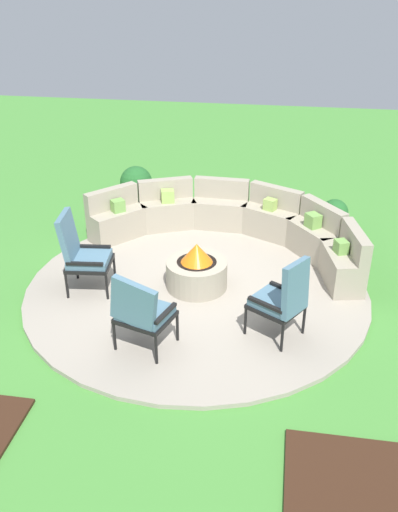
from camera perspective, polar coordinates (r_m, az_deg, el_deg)
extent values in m
plane|color=#478C38|center=(7.95, -0.23, -3.53)|extent=(24.00, 24.00, 0.00)
cylinder|color=#9E9384|center=(7.93, -0.23, -3.35)|extent=(4.87, 4.87, 0.06)
cube|color=#382114|center=(5.58, 18.36, -21.80)|extent=(1.71, 1.09, 0.04)
cylinder|color=#9E937F|center=(7.81, -0.24, -1.90)|extent=(0.87, 0.87, 0.40)
cylinder|color=black|center=(7.73, -0.24, -0.79)|extent=(0.57, 0.57, 0.06)
cone|color=orange|center=(7.65, -0.24, 0.33)|extent=(0.45, 0.45, 0.28)
cube|color=#9E937F|center=(8.14, 14.58, -1.20)|extent=(0.64, 1.02, 0.50)
cube|color=#9E937F|center=(8.00, 15.93, 1.46)|extent=(0.35, 0.95, 0.34)
cube|color=#9E937F|center=(8.85, 11.78, 1.59)|extent=(0.93, 1.02, 0.50)
cube|color=#9E937F|center=(8.76, 12.78, 4.24)|extent=(0.70, 0.85, 0.34)
cube|color=#9E937F|center=(9.36, 7.42, 3.49)|extent=(1.04, 0.83, 0.50)
cube|color=#9E937F|center=(9.32, 8.02, 6.13)|extent=(0.91, 0.57, 0.34)
cube|color=#9E937F|center=(9.63, 2.20, 4.43)|extent=(0.96, 0.48, 0.50)
cube|color=#9E937F|center=(9.60, 2.38, 7.07)|extent=(0.95, 0.19, 0.34)
cube|color=#9E937F|center=(9.61, -3.28, 4.36)|extent=(1.04, 0.79, 0.50)
cube|color=#9E937F|center=(9.59, -3.52, 7.00)|extent=(0.93, 0.52, 0.34)
cube|color=#9E937F|center=(9.32, -8.43, 3.30)|extent=(0.96, 1.01, 0.50)
cube|color=#9E937F|center=(9.27, -9.09, 5.94)|extent=(0.74, 0.82, 0.34)
cube|color=#70A34C|center=(9.14, -8.41, 5.19)|extent=(0.26, 0.26, 0.20)
cube|color=#93B756|center=(9.19, 7.39, 5.33)|extent=(0.24, 0.23, 0.19)
cube|color=#70A34C|center=(7.97, 14.53, 0.94)|extent=(0.22, 0.23, 0.19)
cube|color=#93B756|center=(9.43, -3.27, 6.23)|extent=(0.26, 0.24, 0.22)
cube|color=#70A34C|center=(8.67, 11.75, 3.63)|extent=(0.28, 0.28, 0.22)
cylinder|color=black|center=(8.09, -8.77, -1.23)|extent=(0.04, 0.04, 0.38)
cylinder|color=black|center=(7.64, -9.53, -3.20)|extent=(0.04, 0.04, 0.38)
cylinder|color=black|center=(8.22, -12.58, -1.11)|extent=(0.04, 0.04, 0.38)
cylinder|color=black|center=(7.78, -13.56, -3.04)|extent=(0.04, 0.04, 0.38)
cube|color=black|center=(7.82, -11.26, -0.75)|extent=(0.65, 0.64, 0.05)
cube|color=slate|center=(7.79, -11.30, -0.30)|extent=(0.60, 0.58, 0.09)
cube|color=slate|center=(7.72, -13.37, 1.79)|extent=(0.23, 0.55, 0.73)
cube|color=black|center=(7.98, -10.93, 0.98)|extent=(0.51, 0.10, 0.04)
cube|color=black|center=(7.54, -11.79, -0.80)|extent=(0.51, 0.10, 0.04)
cylinder|color=black|center=(7.00, -6.42, -6.11)|extent=(0.04, 0.04, 0.38)
cylinder|color=black|center=(6.75, -2.26, -7.39)|extent=(0.04, 0.04, 0.38)
cylinder|color=black|center=(6.67, -8.76, -8.24)|extent=(0.04, 0.04, 0.38)
cylinder|color=black|center=(6.41, -4.46, -9.70)|extent=(0.04, 0.04, 0.38)
cube|color=black|center=(6.58, -5.57, -6.31)|extent=(0.75, 0.70, 0.05)
cube|color=slate|center=(6.54, -5.60, -5.80)|extent=(0.69, 0.64, 0.09)
cube|color=slate|center=(6.25, -6.82, -4.99)|extent=(0.63, 0.30, 0.65)
cube|color=black|center=(6.64, -7.66, -4.71)|extent=(0.19, 0.45, 0.04)
cube|color=black|center=(6.38, -3.51, -5.96)|extent=(0.19, 0.45, 0.04)
cylinder|color=black|center=(6.88, 4.83, -6.73)|extent=(0.04, 0.04, 0.38)
cylinder|color=black|center=(7.22, 7.16, -5.03)|extent=(0.04, 0.04, 0.38)
cylinder|color=black|center=(6.64, 8.62, -8.43)|extent=(0.04, 0.04, 0.38)
cylinder|color=black|center=(6.99, 10.83, -6.58)|extent=(0.04, 0.04, 0.38)
cube|color=black|center=(6.81, 7.97, -5.17)|extent=(0.77, 0.75, 0.05)
cube|color=slate|center=(6.77, 8.01, -4.68)|extent=(0.71, 0.69, 0.09)
cube|color=slate|center=(6.51, 9.99, -3.32)|extent=(0.35, 0.51, 0.69)
cube|color=black|center=(6.57, 6.92, -5.04)|extent=(0.44, 0.30, 0.04)
cube|color=black|center=(6.90, 9.12, -3.42)|extent=(0.44, 0.30, 0.04)
cylinder|color=#605B56|center=(10.62, -6.43, 5.69)|extent=(0.41, 0.41, 0.31)
sphere|color=#236028|center=(10.48, -6.54, 7.62)|extent=(0.60, 0.60, 0.60)
cylinder|color=#605B56|center=(9.80, 13.68, 2.78)|extent=(0.34, 0.34, 0.22)
sphere|color=#236028|center=(9.68, 13.87, 4.38)|extent=(0.47, 0.47, 0.47)
sphere|color=yellow|center=(9.65, 14.23, 4.82)|extent=(0.15, 0.15, 0.15)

